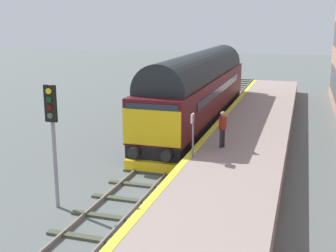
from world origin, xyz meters
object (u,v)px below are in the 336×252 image
Objects in this scene: signal_post_near at (53,129)px; platform_number_sign at (193,129)px; diesel_locomotive at (199,88)px; waiting_passenger at (223,126)px.

platform_number_sign is (3.93, 4.11, -0.66)m from signal_post_near.
platform_number_sign is at bearing -78.27° from diesel_locomotive.
diesel_locomotive is 13.56m from signal_post_near.
platform_number_sign is at bearing 46.25° from signal_post_near.
signal_post_near is 2.41× the size of platform_number_sign.
platform_number_sign is 1.12× the size of waiting_passenger.
diesel_locomotive is 4.11× the size of signal_post_near.
diesel_locomotive is at bearing 101.73° from platform_number_sign.
signal_post_near is 2.70× the size of waiting_passenger.
signal_post_near is (-2.00, -13.40, 0.41)m from diesel_locomotive.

